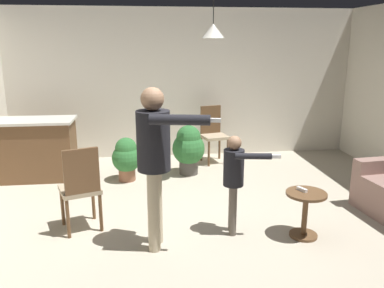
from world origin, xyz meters
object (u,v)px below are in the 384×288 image
(person_child, at_px, (235,174))
(potted_plant_by_wall, at_px, (189,147))
(dining_chair_near_wall, at_px, (81,186))
(spare_remote_on_table, at_px, (302,189))
(side_table_by_couch, at_px, (305,209))
(kitchen_counter, at_px, (35,149))
(person_adult, at_px, (155,151))
(potted_plant_corner, at_px, (126,157))
(dining_chair_by_counter, at_px, (213,132))

(person_child, distance_m, potted_plant_by_wall, 2.14)
(dining_chair_near_wall, xyz_separation_m, spare_remote_on_table, (2.41, -0.39, -0.01))
(dining_chair_near_wall, distance_m, potted_plant_by_wall, 2.34)
(person_child, bearing_deg, side_table_by_couch, 84.76)
(kitchen_counter, xyz_separation_m, person_adult, (1.82, -2.38, 0.57))
(potted_plant_by_wall, bearing_deg, potted_plant_corner, -168.58)
(kitchen_counter, height_order, spare_remote_on_table, kitchen_counter)
(side_table_by_couch, height_order, person_child, person_child)
(person_child, xyz_separation_m, potted_plant_by_wall, (-0.27, 2.11, -0.25))
(dining_chair_by_counter, relative_size, potted_plant_corner, 1.46)
(side_table_by_couch, distance_m, dining_chair_near_wall, 2.50)
(potted_plant_by_wall, bearing_deg, person_adult, -104.45)
(side_table_by_couch, xyz_separation_m, potted_plant_by_wall, (-1.03, 2.29, 0.12))
(side_table_by_couch, bearing_deg, potted_plant_by_wall, 114.11)
(person_adult, height_order, dining_chair_near_wall, person_adult)
(person_adult, xyz_separation_m, potted_plant_by_wall, (0.60, 2.31, -0.60))
(side_table_by_couch, relative_size, potted_plant_by_wall, 0.64)
(dining_chair_by_counter, xyz_separation_m, spare_remote_on_table, (0.48, -2.89, -0.01))
(potted_plant_corner, xyz_separation_m, potted_plant_by_wall, (0.99, 0.20, 0.07))
(potted_plant_corner, bearing_deg, dining_chair_by_counter, 29.31)
(side_table_by_couch, height_order, dining_chair_near_wall, dining_chair_near_wall)
(person_child, distance_m, potted_plant_corner, 2.31)
(dining_chair_by_counter, height_order, potted_plant_corner, dining_chair_by_counter)
(person_adult, distance_m, dining_chair_near_wall, 1.07)
(person_adult, height_order, dining_chair_by_counter, person_adult)
(side_table_by_couch, xyz_separation_m, dining_chair_near_wall, (-2.45, 0.44, 0.22))
(dining_chair_by_counter, relative_size, spare_remote_on_table, 7.69)
(person_child, relative_size, potted_plant_by_wall, 1.39)
(kitchen_counter, height_order, side_table_by_couch, kitchen_counter)
(person_child, bearing_deg, person_adult, -68.11)
(person_adult, relative_size, person_child, 1.49)
(person_child, bearing_deg, dining_chair_near_wall, -89.85)
(dining_chair_near_wall, bearing_deg, spare_remote_on_table, -29.12)
(person_child, distance_m, dining_chair_near_wall, 1.72)
(kitchen_counter, xyz_separation_m, potted_plant_corner, (1.42, -0.27, -0.10))
(spare_remote_on_table, bearing_deg, potted_plant_by_wall, 113.86)
(kitchen_counter, xyz_separation_m, spare_remote_on_table, (3.41, -2.31, 0.06))
(potted_plant_corner, height_order, spare_remote_on_table, potted_plant_corner)
(kitchen_counter, xyz_separation_m, dining_chair_by_counter, (2.92, 0.58, 0.07))
(person_adult, relative_size, dining_chair_by_counter, 1.68)
(side_table_by_couch, relative_size, dining_chair_by_counter, 0.52)
(side_table_by_couch, distance_m, person_child, 0.86)
(side_table_by_couch, relative_size, person_child, 0.46)
(person_adult, distance_m, dining_chair_by_counter, 3.19)
(kitchen_counter, distance_m, side_table_by_couch, 4.17)
(kitchen_counter, bearing_deg, dining_chair_near_wall, -62.69)
(kitchen_counter, bearing_deg, dining_chair_by_counter, 11.14)
(potted_plant_corner, bearing_deg, person_adult, -79.39)
(potted_plant_corner, distance_m, spare_remote_on_table, 2.85)
(person_adult, height_order, potted_plant_corner, person_adult)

